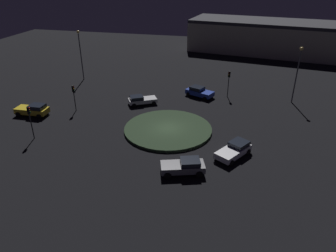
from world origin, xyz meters
name	(u,v)px	position (x,y,z in m)	size (l,w,h in m)	color
ground_plane	(168,130)	(0.00, 0.00, 0.00)	(117.33, 117.33, 0.00)	black
roundabout_island	(168,129)	(0.00, 0.00, 0.17)	(10.92, 10.92, 0.35)	#263823
car_silver	(141,100)	(5.79, -7.19, 0.70)	(4.42, 3.56, 1.35)	silver
car_white	(234,150)	(-8.29, 4.14, 0.74)	(3.90, 4.67, 1.43)	white
car_blue	(199,92)	(-2.08, -12.27, 0.78)	(4.67, 3.46, 1.54)	#1E38A5
car_grey	(184,166)	(-3.65, 8.48, 0.79)	(4.63, 3.08, 1.50)	slate
car_yellow	(33,110)	(18.94, -0.02, 0.83)	(4.42, 2.15, 1.63)	gold
traffic_light_east	(30,116)	(14.99, 5.70, 2.91)	(0.39, 0.36, 4.09)	#2D2D2D
traffic_light_southwest	(229,79)	(-6.41, -13.25, 2.90)	(0.37, 0.39, 4.07)	#2D2D2D
traffic_light_east_near	(74,93)	(14.05, -2.80, 2.68)	(0.38, 0.34, 3.75)	#2D2D2D
streetlamp_southeast	(80,50)	(19.47, -15.81, 5.30)	(0.47, 0.47, 8.59)	#4C4C51
streetlamp_southwest	(298,68)	(-15.99, -13.18, 5.30)	(0.50, 0.50, 8.28)	#4C4C51
store_building	(262,36)	(-11.98, -44.55, 3.61)	(34.15, 17.05, 7.23)	#B7B299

